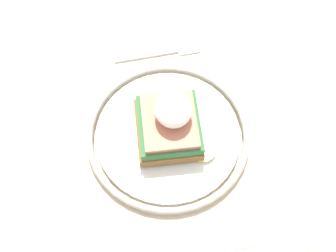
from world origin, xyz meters
name	(u,v)px	position (x,y,z in m)	size (l,w,h in m)	color
ground_plane	(170,234)	(0.00, 0.00, 0.00)	(6.00, 6.00, 0.00)	gray
dining_table	(171,159)	(0.00, 0.00, 0.61)	(0.89, 0.76, 0.73)	#C6B28E
plate	(168,134)	(0.01, -0.01, 0.74)	(0.24, 0.24, 0.02)	silver
sandwich	(170,123)	(0.01, -0.01, 0.78)	(0.10, 0.11, 0.08)	brown
fork	(163,52)	(-0.13, 0.00, 0.74)	(0.03, 0.14, 0.00)	silver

